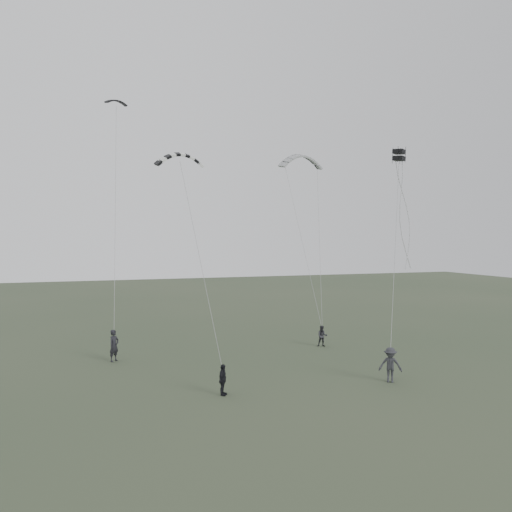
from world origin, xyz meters
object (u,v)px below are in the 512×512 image
object	(u,v)px
flyer_center	(223,380)
kite_box	(399,155)
kite_pale_large	(301,156)
kite_striped	(180,154)
flyer_far	(390,365)
flyer_right	(322,336)
kite_dark_small	(116,101)
flyer_left	(114,346)

from	to	relation	value
flyer_center	kite_box	world-z (taller)	kite_box
kite_pale_large	kite_striped	bearing A→B (deg)	-145.04
flyer_far	kite_box	world-z (taller)	kite_box
flyer_center	flyer_far	size ratio (longest dim) A/B	0.82
flyer_right	flyer_center	bearing A→B (deg)	-116.45
flyer_far	kite_box	bearing A→B (deg)	84.77
flyer_center	kite_striped	world-z (taller)	kite_striped
kite_pale_large	kite_box	size ratio (longest dim) A/B	5.36
flyer_center	kite_dark_small	distance (m)	22.65
kite_dark_small	kite_pale_large	world-z (taller)	kite_dark_small
flyer_center	kite_box	xyz separation A→B (m)	(13.14, 4.63, 12.33)
kite_striped	kite_dark_small	bearing A→B (deg)	109.47
kite_striped	kite_box	bearing A→B (deg)	-4.11
kite_box	flyer_far	bearing A→B (deg)	-163.20
flyer_far	kite_dark_small	distance (m)	26.15
flyer_right	flyer_far	xyz separation A→B (m)	(-0.52, -9.12, 0.19)
flyer_center	flyer_left	bearing A→B (deg)	61.84
kite_striped	kite_box	xyz separation A→B (m)	(14.15, -1.11, 0.54)
flyer_center	flyer_right	bearing A→B (deg)	-15.02
flyer_left	kite_box	world-z (taller)	kite_box
flyer_right	flyer_far	bearing A→B (deg)	-71.05
flyer_left	kite_pale_large	world-z (taller)	kite_pale_large
flyer_left	kite_dark_small	xyz separation A→B (m)	(0.60, 5.84, 16.67)
flyer_right	kite_dark_small	size ratio (longest dim) A/B	0.94
flyer_left	kite_box	bearing A→B (deg)	-56.40
flyer_right	kite_box	world-z (taller)	kite_box
flyer_left	flyer_center	world-z (taller)	flyer_left
kite_pale_large	kite_dark_small	bearing A→B (deg)	-179.74
kite_pale_large	kite_striped	distance (m)	16.01
flyer_far	kite_dark_small	size ratio (longest dim) A/B	1.18
flyer_right	kite_pale_large	size ratio (longest dim) A/B	0.38
flyer_left	flyer_far	bearing A→B (deg)	-78.12
flyer_left	flyer_center	bearing A→B (deg)	-105.31
flyer_center	kite_box	distance (m)	18.60
flyer_far	kite_pale_large	distance (m)	21.68
flyer_right	flyer_center	xyz separation A→B (m)	(-9.53, -8.38, 0.02)
flyer_left	flyer_far	size ratio (longest dim) A/B	1.06
flyer_left	kite_pale_large	bearing A→B (deg)	-19.18
kite_box	kite_pale_large	bearing A→B (deg)	64.14
kite_dark_small	kite_pale_large	size ratio (longest dim) A/B	0.41
flyer_left	kite_box	xyz separation A→B (m)	(17.80, -4.07, 12.10)
flyer_far	kite_striped	distance (m)	16.65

